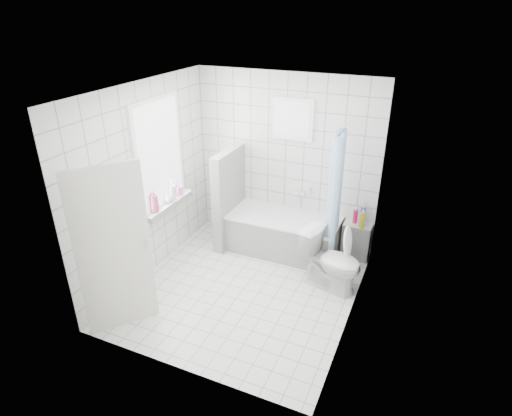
% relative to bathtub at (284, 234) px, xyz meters
% --- Properties ---
extents(ground, '(3.00, 3.00, 0.00)m').
position_rel_bathtub_xyz_m(ground, '(-0.14, -1.13, -0.29)').
color(ground, white).
rests_on(ground, ground).
extents(ceiling, '(3.00, 3.00, 0.00)m').
position_rel_bathtub_xyz_m(ceiling, '(-0.14, -1.13, 2.31)').
color(ceiling, white).
rests_on(ceiling, ground).
extents(wall_back, '(2.80, 0.02, 2.60)m').
position_rel_bathtub_xyz_m(wall_back, '(-0.14, 0.37, 1.01)').
color(wall_back, white).
rests_on(wall_back, ground).
extents(wall_front, '(2.80, 0.02, 2.60)m').
position_rel_bathtub_xyz_m(wall_front, '(-0.14, -2.62, 1.01)').
color(wall_front, white).
rests_on(wall_front, ground).
extents(wall_left, '(0.02, 3.00, 2.60)m').
position_rel_bathtub_xyz_m(wall_left, '(-1.54, -1.13, 1.01)').
color(wall_left, white).
rests_on(wall_left, ground).
extents(wall_right, '(0.02, 3.00, 2.60)m').
position_rel_bathtub_xyz_m(wall_right, '(1.26, -1.13, 1.01)').
color(wall_right, white).
rests_on(wall_right, ground).
extents(window_left, '(0.01, 0.90, 1.40)m').
position_rel_bathtub_xyz_m(window_left, '(-1.50, -0.83, 1.31)').
color(window_left, white).
rests_on(window_left, wall_left).
extents(window_back, '(0.50, 0.01, 0.50)m').
position_rel_bathtub_xyz_m(window_back, '(-0.04, 0.33, 1.66)').
color(window_back, white).
rests_on(window_back, wall_back).
extents(window_sill, '(0.18, 1.02, 0.08)m').
position_rel_bathtub_xyz_m(window_sill, '(-1.45, -0.83, 0.57)').
color(window_sill, white).
rests_on(window_sill, wall_left).
extents(door, '(0.52, 0.66, 2.00)m').
position_rel_bathtub_xyz_m(door, '(-1.15, -2.29, 0.71)').
color(door, silver).
rests_on(door, ground).
extents(bathtub, '(1.63, 0.77, 0.58)m').
position_rel_bathtub_xyz_m(bathtub, '(0.00, 0.00, 0.00)').
color(bathtub, white).
rests_on(bathtub, ground).
extents(partition_wall, '(0.15, 0.85, 1.50)m').
position_rel_bathtub_xyz_m(partition_wall, '(-0.88, -0.05, 0.46)').
color(partition_wall, white).
rests_on(partition_wall, ground).
extents(tiled_ledge, '(0.40, 0.24, 0.55)m').
position_rel_bathtub_xyz_m(tiled_ledge, '(1.04, 0.25, -0.02)').
color(tiled_ledge, white).
rests_on(tiled_ledge, ground).
extents(toilet, '(0.88, 0.62, 0.81)m').
position_rel_bathtub_xyz_m(toilet, '(0.89, -0.60, 0.11)').
color(toilet, white).
rests_on(toilet, ground).
extents(curtain_rod, '(0.02, 0.80, 0.02)m').
position_rel_bathtub_xyz_m(curtain_rod, '(0.76, -0.03, 1.71)').
color(curtain_rod, silver).
rests_on(curtain_rod, wall_back).
extents(shower_curtain, '(0.14, 0.48, 1.78)m').
position_rel_bathtub_xyz_m(shower_curtain, '(0.76, -0.16, 0.81)').
color(shower_curtain, '#4D9EE4').
rests_on(shower_curtain, curtain_rod).
extents(tub_faucet, '(0.18, 0.06, 0.06)m').
position_rel_bathtub_xyz_m(tub_faucet, '(0.10, 0.33, 0.56)').
color(tub_faucet, silver).
rests_on(tub_faucet, wall_back).
extents(sill_bottles, '(0.17, 0.75, 0.33)m').
position_rel_bathtub_xyz_m(sill_bottles, '(-1.44, -0.89, 0.75)').
color(sill_bottles, white).
rests_on(sill_bottles, window_sill).
extents(ledge_bottles, '(0.18, 0.18, 0.27)m').
position_rel_bathtub_xyz_m(ledge_bottles, '(1.06, 0.24, 0.38)').
color(ledge_bottles, yellow).
rests_on(ledge_bottles, tiled_ledge).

